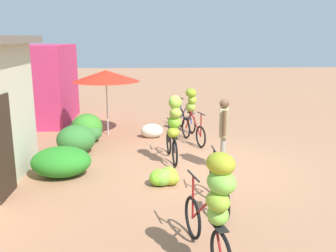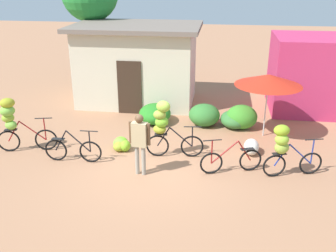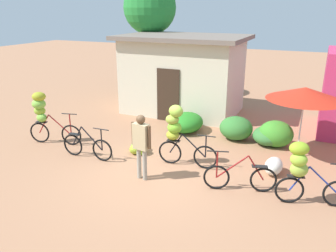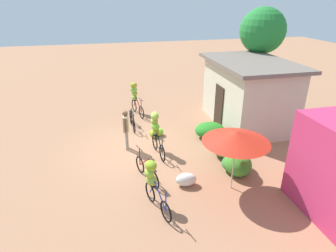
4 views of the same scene
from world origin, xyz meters
name	(u,v)px [view 4 (image 4 of 4)]	position (x,y,z in m)	size (l,w,h in m)	color
ground_plane	(135,150)	(0.00, 0.00, 0.00)	(60.00, 60.00, 0.00)	#A67251
building_low	(248,93)	(-1.50, 5.69, 1.57)	(4.95, 3.38, 3.10)	beige
tree_behind_building	(263,31)	(-3.86, 7.44, 4.09)	(2.40, 2.40, 5.33)	brown
hedge_bush_front_left	(210,130)	(-0.42, 3.41, 0.33)	(1.12, 1.34, 0.67)	#298023
hedge_bush_front_right	(226,148)	(1.32, 3.40, 0.38)	(1.07, 1.04, 0.77)	#347530
hedge_bush_mid	(237,164)	(2.37, 3.37, 0.29)	(0.99, 1.08, 0.58)	#377436
hedge_bush_by_door	(238,164)	(2.60, 3.31, 0.41)	(1.05, 0.92, 0.82)	#3B8D2A
market_umbrella	(236,137)	(3.29, 2.76, 1.89)	(2.10, 2.10, 2.06)	beige
bicycle_leftmost	(135,95)	(-4.11, 0.57, 1.00)	(1.72, 0.58, 1.67)	black
bicycle_near_pile	(132,121)	(-2.20, 0.16, 0.36)	(1.65, 0.15, 0.97)	black
bicycle_center_loaded	(156,129)	(0.32, 0.83, 0.99)	(1.66, 0.42, 1.71)	black
bicycle_by_shop	(147,171)	(2.20, 0.13, 0.35)	(1.65, 0.56, 0.99)	black
bicycle_rightmost	(153,181)	(3.54, 0.10, 0.87)	(1.59, 0.58, 1.46)	black
banana_pile_on_ground	(157,133)	(-1.06, 1.11, 0.17)	(0.65, 0.78, 0.35)	#81C227
produce_sack	(186,180)	(2.82, 1.35, 0.22)	(0.70, 0.44, 0.44)	silver
person_vendor	(126,126)	(-0.17, -0.30, 1.04)	(0.57, 0.26, 1.70)	gray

